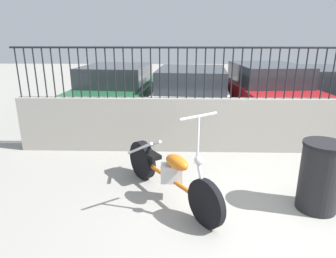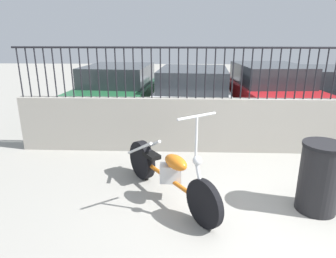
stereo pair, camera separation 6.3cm
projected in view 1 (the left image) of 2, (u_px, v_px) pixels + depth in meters
The scene contains 9 objects.
ground_plane at pixel (285, 222), 3.58m from camera, with size 40.00×40.00×0.00m, color gray.
low_wall at pixel (246, 125), 5.62m from camera, with size 8.57×0.18×1.03m.
fence_railing at pixel (251, 66), 5.29m from camera, with size 8.57×0.04×0.92m.
motorcycle_orange at pixel (165, 170), 4.09m from camera, with size 1.33×1.80×1.31m.
trash_bin at pixel (320, 176), 3.73m from camera, with size 0.52×0.52×0.90m.
car_green at pixel (118, 88), 8.58m from camera, with size 2.24×4.43×1.33m.
car_white at pixel (191, 93), 7.94m from camera, with size 2.21×4.49×1.32m.
car_red at pixel (264, 90), 8.15m from camera, with size 2.07×4.63×1.40m.
car_black at pixel (324, 90), 8.27m from camera, with size 1.88×4.08×1.31m.
Camera 1 is at (-1.33, -3.12, 2.15)m, focal length 32.00 mm.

